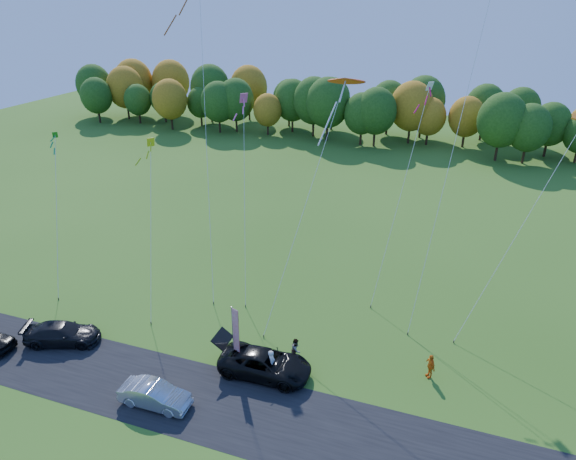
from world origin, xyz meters
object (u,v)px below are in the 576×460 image
(black_suv, at_px, (265,364))
(person_east, at_px, (430,366))
(silver_sedan, at_px, (155,395))
(feather_flag, at_px, (235,330))

(black_suv, height_order, person_east, person_east)
(silver_sedan, distance_m, person_east, 16.72)
(black_suv, distance_m, feather_flag, 2.80)
(black_suv, bearing_deg, silver_sedan, 130.55)
(black_suv, relative_size, feather_flag, 1.33)
(person_east, bearing_deg, silver_sedan, -95.79)
(black_suv, relative_size, person_east, 3.49)
(silver_sedan, relative_size, feather_flag, 0.98)
(silver_sedan, relative_size, person_east, 2.57)
(black_suv, height_order, silver_sedan, black_suv)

